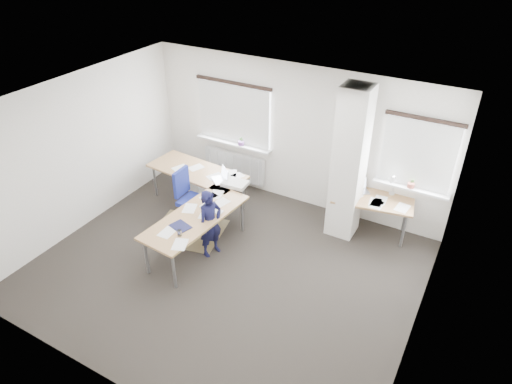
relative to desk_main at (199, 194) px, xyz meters
The scene contains 8 objects.
ground 1.51m from the desk_main, 37.31° to the right, with size 6.00×6.00×0.00m, color black.
room_shell 1.68m from the desk_main, 16.13° to the right, with size 6.04×5.04×2.82m.
floor_mat 0.75m from the desk_main, 109.95° to the right, with size 1.26×1.06×0.01m, color olive.
white_crate 1.44m from the desk_main, 128.71° to the left, with size 0.56×0.39×0.33m, color white.
desk_main is the anchor object (origin of this frame).
desk_side 3.12m from the desk_main, 25.47° to the left, with size 1.50×0.93×1.22m.
task_chair 0.43m from the desk_main, behind, with size 0.59×0.58×1.09m.
person 0.86m from the desk_main, 41.87° to the right, with size 0.45×0.30×1.23m, color black.
Camera 1 is at (3.24, -4.77, 5.10)m, focal length 32.00 mm.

